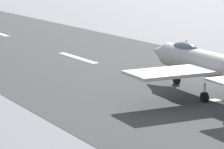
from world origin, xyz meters
The scene contains 2 objects.
fighter_jet centered at (4.36, -0.65, 2.44)m, with size 16.16×14.42×5.64m.
crew_person centered at (20.67, -10.87, 0.83)m, with size 0.50×0.55×1.67m.
Camera 1 is at (-30.33, 27.98, 10.17)m, focal length 95.64 mm.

